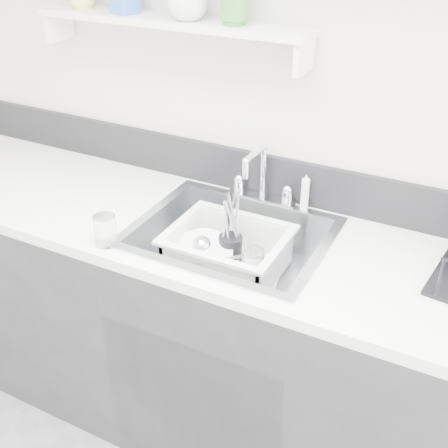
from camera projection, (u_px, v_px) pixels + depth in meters
The scene contains 13 objects.
counter_run at pixel (230, 338), 2.08m from camera, with size 3.20×0.62×0.92m.
backsplash at pixel (268, 176), 2.04m from camera, with size 3.20×0.02×0.16m, color black.
sink at pixel (231, 255), 1.90m from camera, with size 0.64×0.52×0.20m, color silver, non-canonical shape.
faucet at pixel (262, 186), 2.01m from camera, with size 0.26×0.18×0.23m.
side_sprayer at pixel (305, 192), 1.95m from camera, with size 0.03×0.03×0.14m, color white.
wall_shelf at pixel (169, 23), 1.86m from camera, with size 1.00×0.16×0.12m.
wash_tub at pixel (228, 253), 1.91m from camera, with size 0.39×0.32×0.15m, color white, non-canonical shape.
plate_stack at pixel (203, 263), 1.92m from camera, with size 0.27×0.26×0.11m.
utensil_cup at pixel (230, 247), 1.94m from camera, with size 0.08×0.08×0.28m.
ladle at pixel (215, 261), 1.90m from camera, with size 0.30×0.11×0.09m, color silver, non-canonical shape.
tumbler_in_tub at pixel (254, 262), 1.88m from camera, with size 0.07×0.07×0.10m, color white.
tumbler_counter at pixel (106, 230), 1.77m from camera, with size 0.07×0.07×0.10m, color white.
bowl_small at pixel (246, 286), 1.83m from camera, with size 0.11×0.11×0.03m, color white.
Camera 1 is at (0.70, -0.22, 1.89)m, focal length 45.00 mm.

